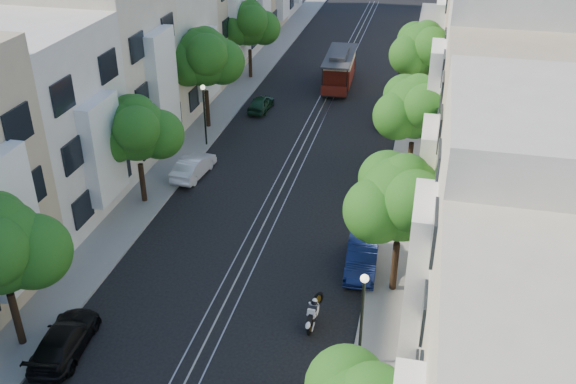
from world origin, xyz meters
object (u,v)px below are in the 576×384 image
Objects in this scene: parked_car_w_near at (64,340)px; parked_car_e_far at (394,116)px; lamp_east at (363,306)px; parked_car_w_mid at (193,166)px; tree_e_c at (416,109)px; tree_w_c at (205,58)px; parked_car_w_far at (261,103)px; tree_e_b at (402,201)px; cable_car at (339,67)px; tree_w_b at (137,131)px; parked_car_e_mid at (362,256)px; sportbike_rider at (313,312)px; lamp_west at (204,106)px; tree_e_d at (425,50)px; tree_w_d at (250,25)px.

parked_car_e_far is at bearing -118.78° from parked_car_w_near.
lamp_east is 1.07× the size of parked_car_w_mid.
tree_e_c reaches higher than parked_car_e_far.
parked_car_w_near is at bearing -85.33° from tree_w_c.
parked_car_w_far is at bearing -98.40° from parked_car_w_near.
parked_car_w_near is 26.98m from parked_car_w_far.
parked_car_w_mid is 11.38m from parked_car_w_far.
lamp_east is (-0.96, -4.98, -1.89)m from tree_e_b.
parked_car_w_mid is at bearing 145.87° from tree_e_b.
cable_car is (-5.80, 31.75, -1.24)m from lamp_east.
tree_w_b is 0.88× the size of cable_car.
lamp_east is 27.29m from parked_car_w_far.
tree_e_b reaches higher than lamp_east.
tree_w_b is 1.53× the size of parked_car_e_mid.
lamp_east reaches higher than parked_car_e_far.
tree_w_c is (-14.40, 16.00, 0.34)m from tree_e_b.
parked_car_e_mid is (-1.66, 1.44, -4.06)m from tree_e_b.
tree_e_b reaches higher than cable_car.
parked_car_w_near is at bearing -153.41° from sportbike_rider.
parked_car_w_near is at bearing -107.86° from parked_car_e_far.
tree_w_c is 13.66m from cable_car.
tree_e_b is at bearing -43.85° from lamp_west.
sportbike_rider is 22.87m from parked_car_e_far.
cable_car is (-6.76, 15.78, -3.00)m from tree_e_c.
tree_e_d is 1.65× the size of lamp_east.
lamp_west is at bearing 76.71° from parked_car_w_far.
tree_w_b is at bearing 148.74° from sportbike_rider.
tree_w_b is 19.80m from parked_car_e_far.
tree_e_d is 15.60m from tree_w_c.
lamp_west is at bearing -146.47° from parked_car_e_far.
parked_car_e_far is (12.74, 3.67, -4.50)m from tree_w_c.
parked_car_w_near is 1.09× the size of parked_car_w_mid.
parked_car_w_far is at bearing 115.70° from parked_car_e_mid.
parked_car_w_far is at bearing -90.43° from parked_car_w_mid.
parked_car_w_far is at bearing 120.21° from tree_e_b.
lamp_east is 11.94m from parked_car_w_near.
parked_car_w_near is at bearing -86.84° from tree_w_d.
lamp_east reaches higher than parked_car_e_mid.
parked_car_e_mid is 1.01× the size of parked_car_e_far.
parked_car_w_far is at bearing -170.42° from tree_e_d.
sportbike_rider is 0.55× the size of parked_car_w_far.
tree_w_c is at bearing 90.00° from tree_w_b.
tree_w_b is (-14.40, -17.00, -0.47)m from tree_e_d.
tree_w_c reaches higher than cable_car.
cable_car is at bearing -124.11° from parked_car_w_far.
parked_car_e_mid is at bearing -15.61° from tree_w_b.
lamp_west is 2.22× the size of sportbike_rider.
lamp_east is at bearing -92.04° from tree_e_d.
cable_car is at bearing -103.04° from parked_car_w_mid.
tree_e_c is at bearing -48.01° from tree_w_d.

